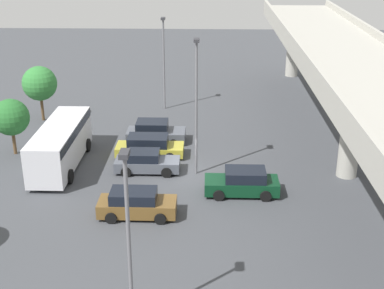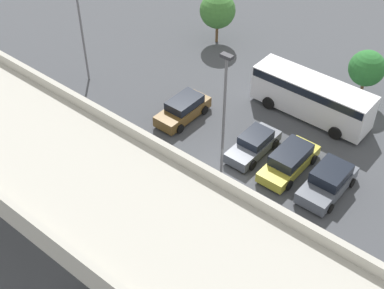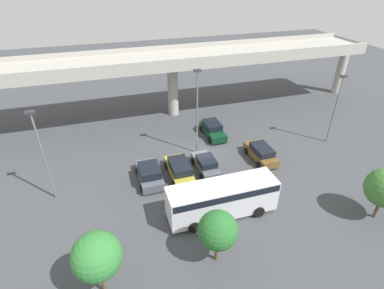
% 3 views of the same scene
% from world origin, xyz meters
% --- Properties ---
extents(ground_plane, '(112.36, 112.36, 0.00)m').
position_xyz_m(ground_plane, '(0.00, 0.00, 0.00)').
color(ground_plane, '#424449').
extents(highway_overpass, '(53.76, 6.82, 8.28)m').
position_xyz_m(highway_overpass, '(0.00, 10.87, 6.94)').
color(highway_overpass, '#ADAAA0').
rests_on(highway_overpass, ground_plane).
extents(parked_car_0, '(2.26, 4.47, 1.66)m').
position_xyz_m(parked_car_0, '(-5.72, -2.46, 0.77)').
color(parked_car_0, '#515660').
rests_on(parked_car_0, ground_plane).
extents(parked_car_1, '(2.13, 4.85, 1.54)m').
position_xyz_m(parked_car_1, '(-2.88, -2.60, 0.74)').
color(parked_car_1, gold).
rests_on(parked_car_1, ground_plane).
extents(parked_car_2, '(1.97, 4.34, 1.47)m').
position_xyz_m(parked_car_2, '(-0.20, -2.50, 0.69)').
color(parked_car_2, '#515660').
rests_on(parked_car_2, ground_plane).
extents(parked_car_3, '(2.08, 4.55, 1.64)m').
position_xyz_m(parked_car_3, '(2.90, 3.79, 0.78)').
color(parked_car_3, '#0C381E').
rests_on(parked_car_3, ground_plane).
extents(parked_car_4, '(2.01, 4.44, 1.59)m').
position_xyz_m(parked_car_4, '(5.83, -2.41, 0.77)').
color(parked_car_4, brown).
rests_on(parked_car_4, ground_plane).
extents(shuttle_bus, '(8.74, 2.70, 2.91)m').
position_xyz_m(shuttle_bus, '(-0.99, -8.47, 1.74)').
color(shuttle_bus, silver).
rests_on(shuttle_bus, ground_plane).
extents(lamp_post_mid_lot, '(0.70, 0.35, 9.07)m').
position_xyz_m(lamp_post_mid_lot, '(-0.03, 0.85, 5.24)').
color(lamp_post_mid_lot, slate).
rests_on(lamp_post_mid_lot, ground_plane).
extents(lamp_post_by_overpass, '(0.70, 0.35, 7.76)m').
position_xyz_m(lamp_post_by_overpass, '(14.78, -1.42, 4.56)').
color(lamp_post_by_overpass, slate).
rests_on(lamp_post_by_overpass, ground_plane).
extents(tree_front_centre, '(2.64, 2.64, 4.13)m').
position_xyz_m(tree_front_centre, '(-3.01, -12.46, 2.81)').
color(tree_front_centre, brown).
rests_on(tree_front_centre, ground_plane).
extents(tree_front_right, '(3.03, 3.03, 4.48)m').
position_xyz_m(tree_front_right, '(10.54, -12.51, 2.96)').
color(tree_front_right, brown).
rests_on(tree_front_right, ground_plane).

